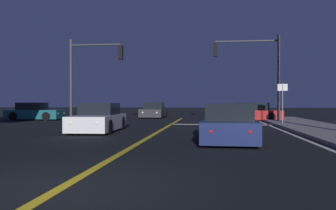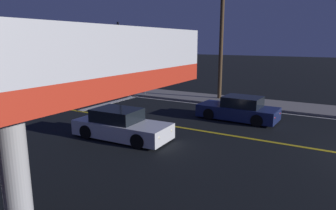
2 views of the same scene
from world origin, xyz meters
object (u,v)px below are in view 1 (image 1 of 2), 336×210
Objects in this scene: traffic_signal_far_left at (90,67)px; street_sign_corner at (283,97)px; car_lead_oncoming_charcoal at (154,111)px; car_following_oncoming_red at (250,113)px; car_mid_block_white at (99,119)px; car_far_approaching_navy at (229,125)px; traffic_signal_near_right at (255,64)px; car_distant_tail_teal at (34,112)px.

street_sign_corner is (12.21, -1.40, -2.04)m from traffic_signal_far_left.
car_lead_oncoming_charcoal is 9.03m from car_following_oncoming_red.
car_mid_block_white is 1.03× the size of car_far_approaching_navy.
street_sign_corner is at bearing 114.47° from traffic_signal_near_right.
street_sign_corner is (1.27, -2.80, -2.27)m from traffic_signal_near_right.
car_mid_block_white is at bearing 88.73° from car_lead_oncoming_charcoal.
traffic_signal_far_left is (-3.04, -8.12, 3.14)m from car_lead_oncoming_charcoal.
car_following_oncoming_red is at bearing 18.47° from traffic_signal_far_left.
car_distant_tail_teal is 1.69× the size of street_sign_corner.
traffic_signal_far_left is 2.24× the size of street_sign_corner.
car_distant_tail_teal is 0.72× the size of traffic_signal_near_right.
car_far_approaching_navy and car_distant_tail_teal have the same top height.
car_lead_oncoming_charcoal is 0.78× the size of traffic_signal_near_right.
car_mid_block_white is 1.82× the size of street_sign_corner.
traffic_signal_near_right is at bearing 139.40° from car_lead_oncoming_charcoal.
car_far_approaching_navy is at bearing 78.90° from traffic_signal_near_right.
traffic_signal_near_right is at bearing 82.95° from car_distant_tail_teal.
traffic_signal_near_right reaches higher than traffic_signal_far_left.
car_mid_block_white is at bearing 142.75° from car_following_oncoming_red.
car_far_approaching_navy is at bearing 146.07° from car_mid_block_white.
car_lead_oncoming_charcoal is 9.93m from car_distant_tail_teal.
traffic_signal_near_right is 11.02m from traffic_signal_far_left.
traffic_signal_near_right is (16.40, -1.61, 3.37)m from car_distant_tail_teal.
car_distant_tail_teal is (-16.35, -0.62, -0.00)m from car_following_oncoming_red.
car_mid_block_white is 12.67m from car_distant_tail_teal.
car_lead_oncoming_charcoal is at bearing 133.91° from street_sign_corner.
car_far_approaching_navy is 19.36m from car_distant_tail_teal.
car_lead_oncoming_charcoal is at bearing -40.42° from traffic_signal_near_right.
car_following_oncoming_red is at bearing 90.74° from car_distant_tail_teal.
car_distant_tail_teal is at bearing 138.87° from car_far_approaching_navy.
car_lead_oncoming_charcoal is 10.90m from traffic_signal_near_right.
car_distant_tail_teal is at bearing 151.19° from traffic_signal_far_left.
car_distant_tail_teal is at bearing -5.61° from traffic_signal_near_right.
car_lead_oncoming_charcoal is at bearing 119.55° from car_distant_tail_teal.
traffic_signal_far_left is at bearing 59.75° from car_distant_tail_teal.
car_lead_oncoming_charcoal is at bearing 61.36° from car_following_oncoming_red.
car_lead_oncoming_charcoal is at bearing 109.02° from car_far_approaching_navy.
car_mid_block_white and car_distant_tail_teal have the same top height.
car_distant_tail_teal is (-14.12, 13.24, -0.00)m from car_far_approaching_navy.
car_mid_block_white is 7.82m from traffic_signal_far_left.
car_far_approaching_navy is at bearing -49.77° from traffic_signal_far_left.
car_far_approaching_navy is 13.76m from traffic_signal_far_left.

